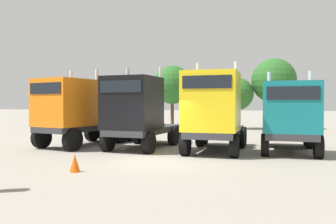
# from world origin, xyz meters

# --- Properties ---
(ground) EXTENTS (200.00, 200.00, 0.00)m
(ground) POSITION_xyz_m (0.00, 0.00, 0.00)
(ground) COLOR gray
(semi_truck_orange) EXTENTS (3.93, 6.71, 4.22)m
(semi_truck_orange) POSITION_xyz_m (-5.58, 3.43, 1.92)
(semi_truck_orange) COLOR #333338
(semi_truck_orange) RESTS_ON ground
(semi_truck_black) EXTENTS (3.03, 6.02, 4.26)m
(semi_truck_black) POSITION_xyz_m (-1.90, 3.29, 1.92)
(semi_truck_black) COLOR #333338
(semi_truck_black) RESTS_ON ground
(semi_truck_yellow) EXTENTS (2.70, 5.83, 4.39)m
(semi_truck_yellow) POSITION_xyz_m (2.00, 3.05, 2.00)
(semi_truck_yellow) COLOR #333338
(semi_truck_yellow) RESTS_ON ground
(semi_truck_teal) EXTENTS (2.65, 5.81, 3.91)m
(semi_truck_teal) POSITION_xyz_m (5.47, 3.84, 1.76)
(semi_truck_teal) COLOR #333338
(semi_truck_teal) RESTS_ON ground
(traffic_cone_near) EXTENTS (0.36, 0.36, 0.62)m
(traffic_cone_near) POSITION_xyz_m (-2.00, -2.64, 0.31)
(traffic_cone_near) COLOR #F2590C
(traffic_cone_near) RESTS_ON ground
(oak_far_left) EXTENTS (4.20, 4.20, 6.47)m
(oak_far_left) POSITION_xyz_m (-5.24, 23.29, 4.36)
(oak_far_left) COLOR #4C3823
(oak_far_left) RESTS_ON ground
(oak_far_centre) EXTENTS (2.99, 2.99, 4.72)m
(oak_far_centre) POSITION_xyz_m (2.00, 18.94, 3.20)
(oak_far_centre) COLOR #4C3823
(oak_far_centre) RESTS_ON ground
(oak_far_right) EXTENTS (4.06, 4.06, 6.47)m
(oak_far_right) POSITION_xyz_m (5.24, 19.92, 4.43)
(oak_far_right) COLOR #4C3823
(oak_far_right) RESTS_ON ground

